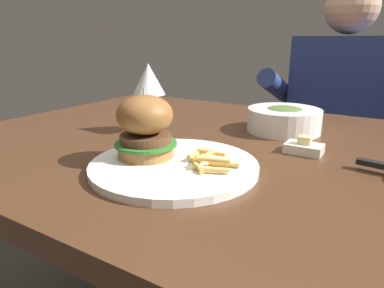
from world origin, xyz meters
The scene contains 8 objects.
dining_table centered at (0.00, 0.00, 0.66)m, with size 1.48×0.93×0.74m.
main_plate centered at (-0.09, -0.20, 0.75)m, with size 0.31×0.31×0.01m, color white.
burger_sandwich centered at (-0.15, -0.20, 0.81)m, with size 0.12×0.12×0.13m.
fries_pile centered at (-0.03, -0.18, 0.76)m, with size 0.10×0.10×0.02m.
wine_glass centered at (-0.29, -0.01, 0.87)m, with size 0.08×0.08×0.17m.
butter_dish centered at (0.09, 0.02, 0.75)m, with size 0.07×0.05×0.04m.
soup_bowl centered at (0.00, 0.17, 0.77)m, with size 0.19×0.19×0.07m.
diner_person centered at (0.05, 0.74, 0.56)m, with size 0.51×0.36×1.18m.
Camera 1 is at (0.25, -0.68, 0.97)m, focal length 32.00 mm.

